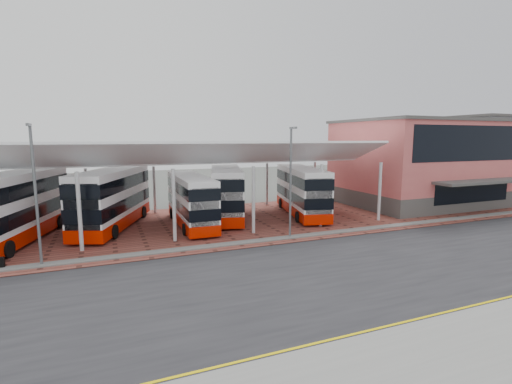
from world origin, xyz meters
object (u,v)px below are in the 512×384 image
bus_4 (226,192)px  bus_5 (301,191)px  bus_1 (15,208)px  bus_2 (113,199)px  bus_3 (191,201)px  terminal (426,162)px

bus_4 → bus_5: size_ratio=1.03×
bus_1 → bus_2: bus_1 is taller
bus_1 → bus_3: bearing=17.7°
terminal → bus_5: terminal is taller
bus_5 → bus_1: bearing=-164.2°
bus_2 → terminal: bearing=20.2°
bus_1 → bus_4: (16.14, 2.42, -0.13)m
bus_2 → bus_3: size_ratio=1.15×
bus_1 → bus_3: 12.46m
bus_5 → terminal: bearing=15.7°
terminal → bus_2: size_ratio=1.57×
terminal → bus_3: 26.98m
terminal → bus_1: (-39.30, -1.39, -2.18)m
bus_3 → bus_4: (3.69, 2.05, 0.21)m
bus_3 → bus_4: 4.23m
bus_3 → bus_4: size_ratio=0.89×
bus_1 → bus_4: bearing=24.6°
terminal → bus_3: bearing=-177.8°
bus_4 → bus_5: bearing=3.0°
bus_3 → bus_1: bearing=-177.3°
bus_1 → terminal: bearing=18.1°
terminal → bus_3: terminal is taller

